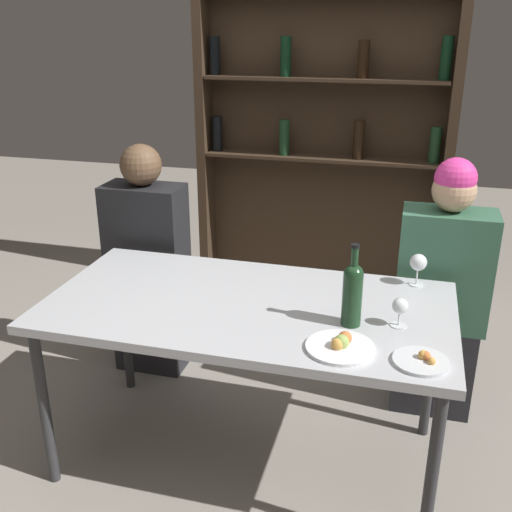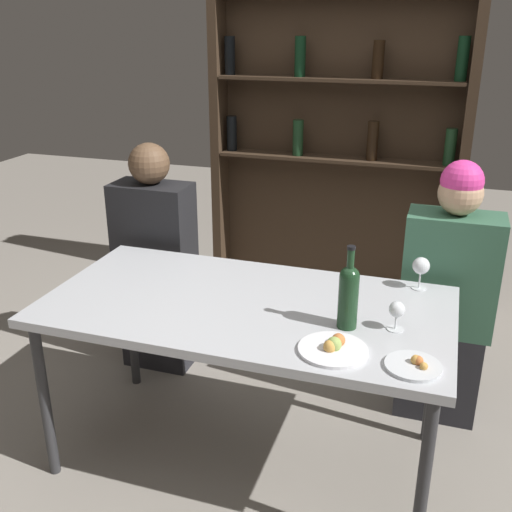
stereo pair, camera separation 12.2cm
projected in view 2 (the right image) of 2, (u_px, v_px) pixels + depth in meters
ground_plane at (247, 454)px, 2.62m from camera, size 10.00×10.00×0.00m
dining_table at (246, 315)px, 2.37m from camera, size 1.59×0.82×0.74m
wine_rack_wall at (337, 130)px, 3.77m from camera, size 1.62×0.21×2.18m
wine_bottle at (349, 293)px, 2.12m from camera, size 0.07×0.07×0.31m
wine_glass_0 at (397, 311)px, 2.12m from camera, size 0.06×0.06×0.11m
wine_glass_1 at (421, 267)px, 2.44m from camera, size 0.07×0.07×0.14m
food_plate_0 at (333, 348)px, 2.00m from camera, size 0.24×0.24×0.05m
food_plate_1 at (414, 365)px, 1.91m from camera, size 0.18×0.18×0.04m
seated_person_left at (156, 265)px, 3.13m from camera, size 0.40×0.22×1.22m
seated_person_right at (447, 301)px, 2.70m from camera, size 0.41×0.22×1.23m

